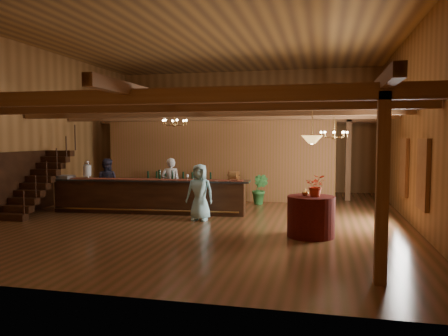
% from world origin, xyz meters
% --- Properties ---
extents(floor, '(14.00, 14.00, 0.00)m').
position_xyz_m(floor, '(0.00, 0.00, 0.00)').
color(floor, brown).
rests_on(floor, ground).
extents(ceiling, '(14.00, 14.00, 0.00)m').
position_xyz_m(ceiling, '(0.00, 0.00, 5.50)').
color(ceiling, '#A37437').
rests_on(ceiling, wall_back).
extents(wall_back, '(12.00, 0.10, 5.50)m').
position_xyz_m(wall_back, '(0.00, 7.00, 2.75)').
color(wall_back, '#976332').
rests_on(wall_back, floor).
extents(wall_front, '(12.00, 0.10, 5.50)m').
position_xyz_m(wall_front, '(0.00, -7.00, 2.75)').
color(wall_front, '#976332').
rests_on(wall_front, floor).
extents(wall_left, '(0.10, 14.00, 5.50)m').
position_xyz_m(wall_left, '(-6.00, 0.00, 2.75)').
color(wall_left, '#976332').
rests_on(wall_left, floor).
extents(wall_right, '(0.10, 14.00, 5.50)m').
position_xyz_m(wall_right, '(6.00, 0.00, 2.75)').
color(wall_right, '#976332').
rests_on(wall_right, floor).
extents(beam_grid, '(11.90, 13.90, 0.39)m').
position_xyz_m(beam_grid, '(0.00, 0.51, 3.24)').
color(beam_grid, brown).
rests_on(beam_grid, wall_left).
extents(support_posts, '(9.20, 10.20, 3.20)m').
position_xyz_m(support_posts, '(0.00, -0.50, 1.60)').
color(support_posts, brown).
rests_on(support_posts, floor).
extents(partition_wall, '(9.00, 0.18, 3.10)m').
position_xyz_m(partition_wall, '(-0.50, 3.50, 1.55)').
color(partition_wall, brown).
rests_on(partition_wall, floor).
extents(window_right_front, '(0.12, 1.05, 1.75)m').
position_xyz_m(window_right_front, '(5.95, -1.60, 1.55)').
color(window_right_front, white).
rests_on(window_right_front, wall_right).
extents(window_right_back, '(0.12, 1.05, 1.75)m').
position_xyz_m(window_right_back, '(5.95, 1.00, 1.55)').
color(window_right_back, white).
rests_on(window_right_back, wall_right).
extents(staircase, '(1.00, 2.80, 2.00)m').
position_xyz_m(staircase, '(-5.45, -0.74, 1.00)').
color(staircase, '#3A1E0E').
rests_on(staircase, floor).
extents(backroom_boxes, '(4.10, 0.60, 1.10)m').
position_xyz_m(backroom_boxes, '(-0.29, 5.50, 0.53)').
color(backroom_boxes, '#3A1E0E').
rests_on(backroom_boxes, floor).
extents(tasting_bar, '(6.60, 1.34, 1.10)m').
position_xyz_m(tasting_bar, '(-1.96, 0.14, 0.55)').
color(tasting_bar, '#3A1E0E').
rests_on(tasting_bar, floor).
extents(beverage_dispenser, '(0.26, 0.26, 0.60)m').
position_xyz_m(beverage_dispenser, '(-4.10, 0.02, 1.38)').
color(beverage_dispenser, silver).
rests_on(beverage_dispenser, tasting_bar).
extents(glass_rack_tray, '(0.50, 0.50, 0.10)m').
position_xyz_m(glass_rack_tray, '(-4.84, -0.14, 1.14)').
color(glass_rack_tray, gray).
rests_on(glass_rack_tray, tasting_bar).
extents(raffle_drum, '(0.34, 0.24, 0.30)m').
position_xyz_m(raffle_drum, '(0.81, 0.31, 1.27)').
color(raffle_drum, '#A26B2C').
rests_on(raffle_drum, tasting_bar).
extents(bar_bottle_0, '(0.07, 0.07, 0.30)m').
position_xyz_m(bar_bottle_0, '(-1.66, 0.29, 1.24)').
color(bar_bottle_0, black).
rests_on(bar_bottle_0, tasting_bar).
extents(bar_bottle_1, '(0.07, 0.07, 0.30)m').
position_xyz_m(bar_bottle_1, '(-1.65, 0.29, 1.24)').
color(bar_bottle_1, black).
rests_on(bar_bottle_1, tasting_bar).
extents(bar_bottle_2, '(0.07, 0.07, 0.30)m').
position_xyz_m(bar_bottle_2, '(-1.22, 0.32, 1.24)').
color(bar_bottle_2, black).
rests_on(bar_bottle_2, tasting_bar).
extents(backbar_shelf, '(3.00, 0.64, 0.84)m').
position_xyz_m(backbar_shelf, '(-1.97, 3.15, 0.42)').
color(backbar_shelf, '#3A1E0E').
rests_on(backbar_shelf, floor).
extents(round_table, '(1.17, 1.17, 1.01)m').
position_xyz_m(round_table, '(3.27, -2.19, 0.50)').
color(round_table, '#4F1009').
rests_on(round_table, floor).
extents(chandelier_left, '(0.80, 0.80, 0.42)m').
position_xyz_m(chandelier_left, '(-1.07, 0.16, 2.94)').
color(chandelier_left, '#A87A3D').
rests_on(chandelier_left, beam_grid).
extents(chandelier_right, '(0.80, 0.80, 0.80)m').
position_xyz_m(chandelier_right, '(3.85, 0.57, 2.56)').
color(chandelier_right, '#A87A3D').
rests_on(chandelier_right, beam_grid).
extents(pendant_lamp, '(0.52, 0.52, 0.90)m').
position_xyz_m(pendant_lamp, '(3.27, -2.19, 2.40)').
color(pendant_lamp, '#A87A3D').
rests_on(pendant_lamp, beam_grid).
extents(bartender, '(0.74, 0.60, 1.76)m').
position_xyz_m(bartender, '(-1.53, 1.00, 0.88)').
color(bartender, silver).
rests_on(bartender, floor).
extents(staff_second, '(0.90, 0.74, 1.72)m').
position_xyz_m(staff_second, '(-3.83, 0.82, 0.86)').
color(staff_second, '#2C293B').
rests_on(staff_second, floor).
extents(guest, '(0.84, 0.57, 1.67)m').
position_xyz_m(guest, '(0.01, -0.75, 0.84)').
color(guest, '#A3E2EA').
rests_on(guest, floor).
extents(floor_plant, '(0.75, 0.68, 1.12)m').
position_xyz_m(floor_plant, '(1.30, 2.71, 0.56)').
color(floor_plant, '#2E6E2C').
rests_on(floor_plant, floor).
extents(table_flowers, '(0.50, 0.44, 0.54)m').
position_xyz_m(table_flowers, '(3.39, -2.25, 1.28)').
color(table_flowers, red).
rests_on(table_flowers, round_table).
extents(table_vase, '(0.19, 0.19, 0.28)m').
position_xyz_m(table_vase, '(3.12, -2.14, 1.15)').
color(table_vase, '#A87A3D').
rests_on(table_vase, round_table).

